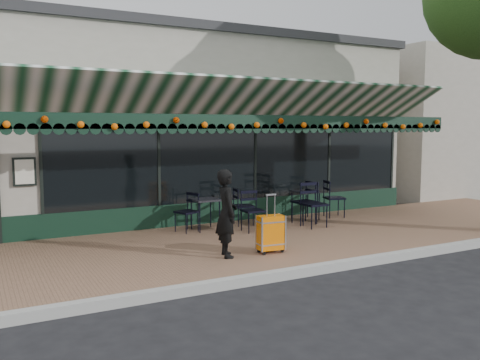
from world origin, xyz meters
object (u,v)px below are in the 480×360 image
cafe_table_a (306,194)px  chair_a_left (305,202)px  chair_a_front (314,205)px  chair_b_left (187,212)px  chair_b_front (253,211)px  chair_a_right (334,198)px  chair_b_right (244,206)px  woman (227,213)px  cafe_table_b (205,202)px  suitcase (271,233)px

cafe_table_a → chair_a_left: (-0.32, -0.42, -0.13)m
chair_a_front → cafe_table_a: bearing=65.5°
chair_a_front → chair_b_left: size_ratio=1.19×
chair_a_front → chair_b_front: (-1.43, 0.21, -0.06)m
chair_b_left → chair_b_front: 1.39m
chair_a_right → chair_b_right: 2.46m
cafe_table_a → chair_b_right: bearing=177.4°
woman → cafe_table_b: (0.59, 2.22, -0.14)m
cafe_table_b → chair_b_left: size_ratio=0.81×
chair_a_right → chair_b_front: bearing=118.4°
chair_a_right → chair_b_left: chair_a_right is taller
cafe_table_b → chair_a_right: bearing=-0.5°
cafe_table_a → chair_a_left: bearing=-127.4°
cafe_table_a → chair_b_front: (-1.81, -0.64, -0.18)m
cafe_table_a → chair_a_right: chair_a_right is taller
chair_a_right → chair_a_left: bearing=123.2°
woman → chair_a_right: woman is taller
suitcase → chair_a_left: 2.88m
chair_a_left → cafe_table_a: bearing=138.1°
cafe_table_a → chair_b_right: (-1.64, 0.07, -0.19)m
woman → suitcase: woman is taller
cafe_table_b → chair_b_front: (0.82, -0.61, -0.17)m
chair_a_left → chair_a_right: size_ratio=1.06×
chair_a_front → chair_b_front: size_ratio=1.14×
suitcase → chair_b_front: 1.84m
chair_b_front → chair_b_right: bearing=79.7°
chair_a_left → chair_b_left: chair_a_left is taller
cafe_table_a → chair_a_front: size_ratio=0.69×
chair_b_left → chair_b_front: chair_b_front is taller
suitcase → chair_b_front: bearing=75.6°
chair_b_front → chair_a_right: bearing=15.1°
suitcase → chair_b_left: 2.44m
chair_b_left → chair_a_left: bearing=61.8°
woman → chair_a_left: (2.90, 1.84, -0.26)m
cafe_table_a → cafe_table_b: bearing=-179.2°
chair_a_right → chair_a_front: 1.43m
chair_a_front → cafe_table_b: bearing=159.4°
chair_a_front → chair_a_left: bearing=81.4°
woman → chair_b_front: woman is taller
chair_a_front → chair_b_left: chair_a_front is taller
cafe_table_b → chair_b_right: size_ratio=0.80×
suitcase → cafe_table_a: suitcase is taller
suitcase → chair_a_front: bearing=41.8°
woman → suitcase: (0.80, -0.12, -0.40)m
chair_a_right → chair_b_right: (-2.45, 0.14, -0.04)m
chair_a_left → chair_b_front: size_ratio=1.12×
woman → cafe_table_a: 3.93m
woman → suitcase: size_ratio=1.45×
chair_a_left → chair_a_front: size_ratio=0.98×
chair_a_front → chair_b_left: 2.80m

